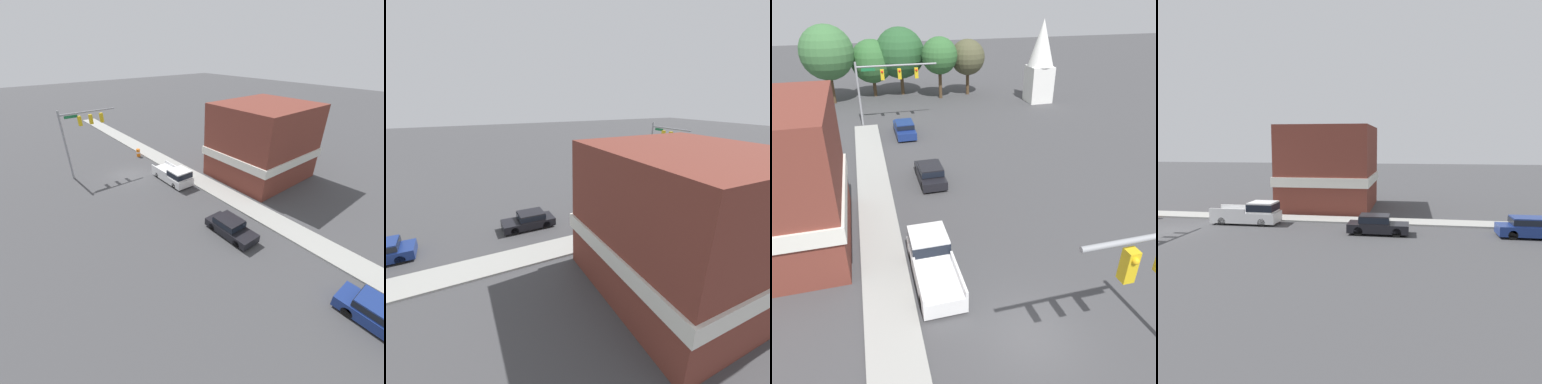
% 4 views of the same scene
% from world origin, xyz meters
% --- Properties ---
extents(ground_plane, '(200.00, 200.00, 0.00)m').
position_xyz_m(ground_plane, '(0.00, 0.00, 0.00)').
color(ground_plane, '#424244').
extents(sidewalk_curb, '(2.40, 60.00, 0.14)m').
position_xyz_m(sidewalk_curb, '(-5.70, 0.00, 0.07)').
color(sidewalk_curb, '#9E9E99').
rests_on(sidewalk_curb, ground).
extents(near_signal_assembly, '(6.26, 0.49, 7.76)m').
position_xyz_m(near_signal_assembly, '(3.42, -3.40, 5.67)').
color(near_signal_assembly, gray).
rests_on(near_signal_assembly, ground).
extents(car_lead, '(1.81, 4.43, 1.42)m').
position_xyz_m(car_lead, '(-1.40, 15.49, 0.74)').
color(car_lead, black).
rests_on(car_lead, ground).
extents(pickup_truck_parked, '(2.06, 5.46, 1.86)m').
position_xyz_m(pickup_truck_parked, '(-3.27, 5.02, 0.91)').
color(pickup_truck_parked, black).
rests_on(pickup_truck_parked, ground).
extents(construction_barrel, '(0.54, 0.54, 1.08)m').
position_xyz_m(construction_barrel, '(-3.90, -4.72, 0.55)').
color(construction_barrel, orange).
rests_on(construction_barrel, ground).
extents(corner_brick_building, '(10.15, 9.09, 8.33)m').
position_xyz_m(corner_brick_building, '(-12.33, 9.65, 4.05)').
color(corner_brick_building, brown).
rests_on(corner_brick_building, ground).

